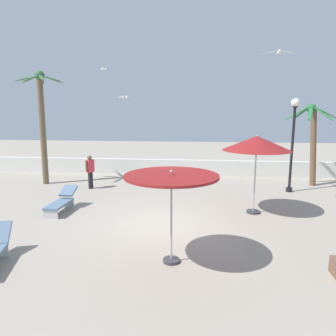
# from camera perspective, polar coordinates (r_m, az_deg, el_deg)

# --- Properties ---
(ground_plane) EXTENTS (56.00, 56.00, 0.00)m
(ground_plane) POSITION_cam_1_polar(r_m,az_deg,el_deg) (10.62, -1.63, -10.30)
(ground_plane) COLOR #9E9384
(boundary_wall) EXTENTS (25.20, 0.30, 0.91)m
(boundary_wall) POSITION_cam_1_polar(r_m,az_deg,el_deg) (18.40, 1.72, 0.13)
(boundary_wall) COLOR silver
(boundary_wall) RESTS_ON ground_plane
(patio_umbrella_1) EXTENTS (2.30, 2.30, 2.38)m
(patio_umbrella_1) POSITION_cam_1_polar(r_m,az_deg,el_deg) (7.48, 0.64, -2.29)
(patio_umbrella_1) COLOR #333338
(patio_umbrella_1) RESTS_ON ground_plane
(patio_umbrella_2) EXTENTS (2.45, 2.45, 2.92)m
(patio_umbrella_2) POSITION_cam_1_polar(r_m,az_deg,el_deg) (11.64, 15.96, 4.32)
(patio_umbrella_2) COLOR #333338
(patio_umbrella_2) RESTS_ON ground_plane
(palm_tree_0) EXTENTS (2.40, 2.38, 5.70)m
(palm_tree_0) POSITION_cam_1_polar(r_m,az_deg,el_deg) (17.06, -22.14, 8.98)
(palm_tree_0) COLOR brown
(palm_tree_0) RESTS_ON ground_plane
(palm_tree_1) EXTENTS (2.77, 2.67, 4.12)m
(palm_tree_1) POSITION_cam_1_polar(r_m,az_deg,el_deg) (17.10, 24.99, 5.75)
(palm_tree_1) COLOR brown
(palm_tree_1) RESTS_ON ground_plane
(lamp_post_2) EXTENTS (0.38, 0.38, 4.31)m
(lamp_post_2) POSITION_cam_1_polar(r_m,az_deg,el_deg) (15.34, 21.97, 5.81)
(lamp_post_2) COLOR black
(lamp_post_2) RESTS_ON ground_plane
(lounge_chair_1) EXTENTS (0.61, 1.86, 0.82)m
(lounge_chair_1) POSITION_cam_1_polar(r_m,az_deg,el_deg) (12.49, -18.93, -5.72)
(lounge_chair_1) COLOR #B7B7BC
(lounge_chair_1) RESTS_ON ground_plane
(guest_1) EXTENTS (0.37, 0.52, 1.64)m
(guest_1) POSITION_cam_1_polar(r_m,az_deg,el_deg) (15.54, -14.11, -0.11)
(guest_1) COLOR #26262D
(guest_1) RESTS_ON ground_plane
(seagull_0) EXTENTS (0.43, 1.11, 0.14)m
(seagull_0) POSITION_cam_1_polar(r_m,az_deg,el_deg) (16.30, -7.97, 12.75)
(seagull_0) COLOR white
(seagull_1) EXTENTS (0.39, 0.91, 0.15)m
(seagull_1) POSITION_cam_1_polar(r_m,az_deg,el_deg) (20.33, -11.76, 17.33)
(seagull_1) COLOR white
(seagull_2) EXTENTS (1.08, 0.38, 0.16)m
(seagull_2) POSITION_cam_1_polar(r_m,az_deg,el_deg) (12.72, 19.56, 19.38)
(seagull_2) COLOR white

